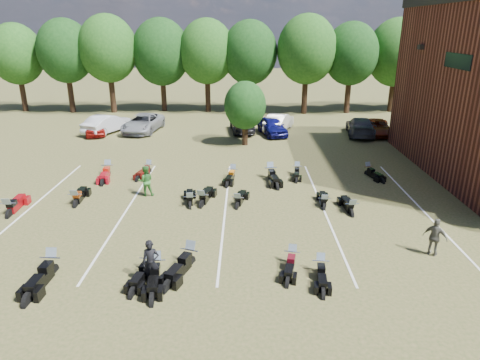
{
  "coord_description": "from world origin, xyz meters",
  "views": [
    {
      "loc": [
        -2.04,
        -17.01,
        8.79
      ],
      "look_at": [
        -2.26,
        4.0,
        1.2
      ],
      "focal_mm": 32.0,
      "sensor_mm": 36.0,
      "label": 1
    }
  ],
  "objects_px": {
    "person_black": "(151,262)",
    "motorcycle_14": "(149,173)",
    "car_4": "(272,126)",
    "person_grey": "(435,237)",
    "person_green": "(146,181)",
    "motorcycle_7": "(10,216)",
    "motorcycle_3": "(190,265)",
    "motorcycle_0": "(53,274)",
    "car_0": "(95,127)"
  },
  "relations": [
    {
      "from": "car_4",
      "to": "motorcycle_14",
      "type": "height_order",
      "value": "car_4"
    },
    {
      "from": "motorcycle_14",
      "to": "person_black",
      "type": "bearing_deg",
      "value": -64.26
    },
    {
      "from": "car_0",
      "to": "motorcycle_14",
      "type": "height_order",
      "value": "car_0"
    },
    {
      "from": "car_4",
      "to": "car_0",
      "type": "bearing_deg",
      "value": 165.99
    },
    {
      "from": "car_4",
      "to": "motorcycle_0",
      "type": "xyz_separation_m",
      "value": [
        -9.57,
        -21.99,
        -0.74
      ]
    },
    {
      "from": "car_0",
      "to": "motorcycle_14",
      "type": "bearing_deg",
      "value": -76.22
    },
    {
      "from": "motorcycle_14",
      "to": "car_4",
      "type": "bearing_deg",
      "value": 63.72
    },
    {
      "from": "person_grey",
      "to": "motorcycle_14",
      "type": "height_order",
      "value": "person_grey"
    },
    {
      "from": "car_4",
      "to": "motorcycle_14",
      "type": "bearing_deg",
      "value": -143.94
    },
    {
      "from": "person_grey",
      "to": "motorcycle_14",
      "type": "relative_size",
      "value": 0.76
    },
    {
      "from": "car_0",
      "to": "motorcycle_14",
      "type": "relative_size",
      "value": 1.91
    },
    {
      "from": "car_0",
      "to": "motorcycle_3",
      "type": "relative_size",
      "value": 1.63
    },
    {
      "from": "car_0",
      "to": "car_4",
      "type": "height_order",
      "value": "car_4"
    },
    {
      "from": "motorcycle_3",
      "to": "motorcycle_7",
      "type": "relative_size",
      "value": 1.0
    },
    {
      "from": "car_4",
      "to": "person_grey",
      "type": "relative_size",
      "value": 2.72
    },
    {
      "from": "person_black",
      "to": "motorcycle_14",
      "type": "relative_size",
      "value": 0.8
    },
    {
      "from": "person_grey",
      "to": "motorcycle_14",
      "type": "distance_m",
      "value": 17.11
    },
    {
      "from": "person_green",
      "to": "motorcycle_7",
      "type": "relative_size",
      "value": 0.69
    },
    {
      "from": "person_green",
      "to": "car_0",
      "type": "bearing_deg",
      "value": -72.49
    },
    {
      "from": "person_black",
      "to": "motorcycle_0",
      "type": "xyz_separation_m",
      "value": [
        -3.87,
        0.56,
        -0.84
      ]
    },
    {
      "from": "motorcycle_3",
      "to": "motorcycle_14",
      "type": "relative_size",
      "value": 1.17
    },
    {
      "from": "car_4",
      "to": "motorcycle_0",
      "type": "height_order",
      "value": "car_4"
    },
    {
      "from": "car_4",
      "to": "person_black",
      "type": "relative_size",
      "value": 2.58
    },
    {
      "from": "person_green",
      "to": "motorcycle_3",
      "type": "bearing_deg",
      "value": 103.58
    },
    {
      "from": "person_black",
      "to": "motorcycle_3",
      "type": "xyz_separation_m",
      "value": [
        1.22,
        1.25,
        -0.84
      ]
    },
    {
      "from": "car_0",
      "to": "motorcycle_14",
      "type": "distance_m",
      "value": 12.19
    },
    {
      "from": "person_grey",
      "to": "motorcycle_0",
      "type": "distance_m",
      "value": 14.98
    },
    {
      "from": "motorcycle_7",
      "to": "person_grey",
      "type": "bearing_deg",
      "value": 164.92
    },
    {
      "from": "motorcycle_7",
      "to": "person_black",
      "type": "bearing_deg",
      "value": 140.6
    },
    {
      "from": "motorcycle_7",
      "to": "person_green",
      "type": "bearing_deg",
      "value": -160.13
    },
    {
      "from": "person_grey",
      "to": "motorcycle_3",
      "type": "bearing_deg",
      "value": 43.06
    },
    {
      "from": "car_0",
      "to": "person_green",
      "type": "relative_size",
      "value": 2.37
    },
    {
      "from": "motorcycle_0",
      "to": "motorcycle_7",
      "type": "distance_m",
      "value": 6.7
    },
    {
      "from": "car_0",
      "to": "motorcycle_0",
      "type": "relative_size",
      "value": 1.59
    },
    {
      "from": "person_black",
      "to": "person_green",
      "type": "xyz_separation_m",
      "value": [
        -2.04,
        8.48,
        0.0
      ]
    },
    {
      "from": "motorcycle_7",
      "to": "motorcycle_14",
      "type": "bearing_deg",
      "value": -134.02
    },
    {
      "from": "person_grey",
      "to": "motorcycle_3",
      "type": "xyz_separation_m",
      "value": [
        -9.79,
        -0.88,
        -0.8
      ]
    },
    {
      "from": "motorcycle_3",
      "to": "motorcycle_14",
      "type": "bearing_deg",
      "value": 129.48
    },
    {
      "from": "person_black",
      "to": "motorcycle_14",
      "type": "xyz_separation_m",
      "value": [
        -2.74,
        12.3,
        -0.84
      ]
    },
    {
      "from": "car_0",
      "to": "motorcycle_7",
      "type": "relative_size",
      "value": 1.63
    },
    {
      "from": "car_0",
      "to": "car_4",
      "type": "bearing_deg",
      "value": -19.45
    },
    {
      "from": "person_grey",
      "to": "motorcycle_3",
      "type": "distance_m",
      "value": 9.86
    },
    {
      "from": "motorcycle_0",
      "to": "person_black",
      "type": "bearing_deg",
      "value": -5.98
    },
    {
      "from": "motorcycle_0",
      "to": "motorcycle_3",
      "type": "bearing_deg",
      "value": 9.95
    },
    {
      "from": "car_4",
      "to": "person_black",
      "type": "distance_m",
      "value": 23.25
    },
    {
      "from": "person_grey",
      "to": "car_0",
      "type": "bearing_deg",
      "value": -6.79
    },
    {
      "from": "person_green",
      "to": "car_4",
      "type": "bearing_deg",
      "value": -129.44
    },
    {
      "from": "car_4",
      "to": "motorcycle_0",
      "type": "bearing_deg",
      "value": -128.01
    },
    {
      "from": "car_0",
      "to": "person_black",
      "type": "distance_m",
      "value": 24.35
    },
    {
      "from": "motorcycle_7",
      "to": "motorcycle_14",
      "type": "distance_m",
      "value": 8.55
    }
  ]
}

